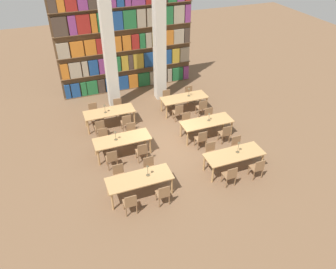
% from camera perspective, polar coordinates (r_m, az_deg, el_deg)
% --- Properties ---
extents(ground_plane, '(40.00, 40.00, 0.00)m').
position_cam_1_polar(ground_plane, '(14.08, -0.35, -1.80)').
color(ground_plane, brown).
extents(bookshelf_bank, '(7.23, 0.35, 5.50)m').
position_cam_1_polar(bookshelf_bank, '(17.77, -7.22, 15.83)').
color(bookshelf_bank, brown).
rests_on(bookshelf_bank, ground_plane).
extents(pillar_left, '(0.52, 0.52, 6.00)m').
position_cam_1_polar(pillar_left, '(15.94, -10.24, 14.48)').
color(pillar_left, beige).
rests_on(pillar_left, ground_plane).
extents(pillar_center, '(0.52, 0.52, 6.00)m').
position_cam_1_polar(pillar_center, '(16.55, -1.49, 15.77)').
color(pillar_center, beige).
rests_on(pillar_center, ground_plane).
extents(reading_table_0, '(2.29, 0.87, 0.77)m').
position_cam_1_polar(reading_table_0, '(11.40, -5.00, -7.86)').
color(reading_table_0, tan).
rests_on(reading_table_0, ground_plane).
extents(chair_0, '(0.42, 0.40, 0.88)m').
position_cam_1_polar(chair_0, '(10.96, -6.62, -11.73)').
color(chair_0, olive).
rests_on(chair_0, ground_plane).
extents(chair_1, '(0.42, 0.40, 0.88)m').
position_cam_1_polar(chair_1, '(11.99, -8.47, -7.01)').
color(chair_1, olive).
rests_on(chair_1, ground_plane).
extents(chair_2, '(0.42, 0.40, 0.88)m').
position_cam_1_polar(chair_2, '(11.18, -0.85, -10.27)').
color(chair_2, olive).
rests_on(chair_2, ground_plane).
extents(chair_3, '(0.42, 0.40, 0.88)m').
position_cam_1_polar(chair_3, '(12.19, -3.21, -5.78)').
color(chair_3, olive).
rests_on(chair_3, ground_plane).
extents(desk_lamp_0, '(0.14, 0.14, 0.47)m').
position_cam_1_polar(desk_lamp_0, '(11.23, -3.57, -5.91)').
color(desk_lamp_0, brown).
rests_on(desk_lamp_0, reading_table_0).
extents(reading_table_1, '(2.29, 0.87, 0.77)m').
position_cam_1_polar(reading_table_1, '(12.64, 11.44, -3.59)').
color(reading_table_1, tan).
rests_on(reading_table_1, ground_plane).
extents(chair_4, '(0.42, 0.40, 0.88)m').
position_cam_1_polar(chair_4, '(12.06, 10.74, -6.98)').
color(chair_4, olive).
rests_on(chair_4, ground_plane).
extents(chair_5, '(0.42, 0.40, 0.88)m').
position_cam_1_polar(chair_5, '(13.00, 7.59, -3.08)').
color(chair_5, olive).
rests_on(chair_5, ground_plane).
extents(chair_6, '(0.42, 0.40, 0.88)m').
position_cam_1_polar(chair_6, '(12.61, 15.28, -5.60)').
color(chair_6, olive).
rests_on(chair_6, ground_plane).
extents(chair_7, '(0.42, 0.40, 0.88)m').
position_cam_1_polar(chair_7, '(13.50, 11.93, -1.96)').
color(chair_7, olive).
rests_on(chair_7, ground_plane).
extents(desk_lamp_1, '(0.14, 0.14, 0.50)m').
position_cam_1_polar(desk_lamp_1, '(12.49, 12.20, -1.82)').
color(desk_lamp_1, brown).
rests_on(desk_lamp_1, reading_table_1).
extents(reading_table_2, '(2.29, 0.87, 0.77)m').
position_cam_1_polar(reading_table_2, '(13.30, -7.99, -0.99)').
color(reading_table_2, tan).
rests_on(reading_table_2, ground_plane).
extents(chair_8, '(0.42, 0.40, 0.88)m').
position_cam_1_polar(chair_8, '(12.77, -9.78, -4.10)').
color(chair_8, olive).
rests_on(chair_8, ground_plane).
extents(chair_9, '(0.42, 0.40, 0.88)m').
position_cam_1_polar(chair_9, '(13.92, -11.10, -0.60)').
color(chair_9, olive).
rests_on(chair_9, ground_plane).
extents(chair_10, '(0.42, 0.40, 0.88)m').
position_cam_1_polar(chair_10, '(12.97, -4.58, -2.94)').
color(chair_10, olive).
rests_on(chair_10, ground_plane).
extents(chair_11, '(0.42, 0.40, 0.88)m').
position_cam_1_polar(chair_11, '(14.10, -6.32, 0.41)').
color(chair_11, olive).
rests_on(chair_11, ground_plane).
extents(desk_lamp_2, '(0.14, 0.14, 0.42)m').
position_cam_1_polar(desk_lamp_2, '(13.07, -9.17, 0.11)').
color(desk_lamp_2, brown).
rests_on(desk_lamp_2, reading_table_2).
extents(reading_table_3, '(2.29, 0.87, 0.77)m').
position_cam_1_polar(reading_table_3, '(14.34, 6.75, 2.03)').
color(reading_table_3, tan).
rests_on(reading_table_3, ground_plane).
extents(chair_12, '(0.42, 0.40, 0.88)m').
position_cam_1_polar(chair_12, '(13.69, 5.78, -0.73)').
color(chair_12, olive).
rests_on(chair_12, ground_plane).
extents(chair_13, '(0.42, 0.40, 0.88)m').
position_cam_1_polar(chair_13, '(14.76, 3.36, 2.30)').
color(chair_13, olive).
rests_on(chair_13, ground_plane).
extents(chair_14, '(0.42, 0.40, 0.88)m').
position_cam_1_polar(chair_14, '(14.16, 9.89, 0.23)').
color(chair_14, olive).
rests_on(chair_14, ground_plane).
extents(chair_15, '(0.42, 0.40, 0.88)m').
position_cam_1_polar(chair_15, '(15.20, 7.26, 3.11)').
color(chair_15, olive).
rests_on(chair_15, ground_plane).
extents(desk_lamp_3, '(0.14, 0.14, 0.39)m').
position_cam_1_polar(desk_lamp_3, '(14.23, 7.18, 3.32)').
color(desk_lamp_3, brown).
rests_on(desk_lamp_3, reading_table_3).
extents(reading_table_4, '(2.29, 0.87, 0.77)m').
position_cam_1_polar(reading_table_4, '(15.20, -10.18, 3.74)').
color(reading_table_4, tan).
rests_on(reading_table_4, ground_plane).
extents(chair_16, '(0.42, 0.40, 0.88)m').
position_cam_1_polar(chair_16, '(14.63, -11.79, 1.21)').
color(chair_16, olive).
rests_on(chair_16, ground_plane).
extents(chair_17, '(0.42, 0.40, 0.88)m').
position_cam_1_polar(chair_17, '(15.85, -12.81, 3.90)').
color(chair_17, olive).
rests_on(chair_17, ground_plane).
extents(chair_18, '(0.42, 0.40, 0.88)m').
position_cam_1_polar(chair_18, '(14.80, -7.30, 2.14)').
color(chair_18, olive).
rests_on(chair_18, ground_plane).
extents(chair_19, '(0.42, 0.40, 0.88)m').
position_cam_1_polar(chair_19, '(16.00, -8.64, 4.73)').
color(chair_19, olive).
rests_on(chair_19, ground_plane).
extents(desk_lamp_4, '(0.14, 0.14, 0.42)m').
position_cam_1_polar(desk_lamp_4, '(14.95, -10.97, 4.71)').
color(desk_lamp_4, brown).
rests_on(desk_lamp_4, reading_table_4).
extents(reading_table_5, '(2.29, 0.87, 0.77)m').
position_cam_1_polar(reading_table_5, '(16.14, 2.84, 6.25)').
color(reading_table_5, tan).
rests_on(reading_table_5, ground_plane).
extents(chair_20, '(0.42, 0.40, 0.88)m').
position_cam_1_polar(chair_20, '(15.46, 1.78, 3.99)').
color(chair_20, olive).
rests_on(chair_20, ground_plane).
extents(chair_21, '(0.42, 0.40, 0.88)m').
position_cam_1_polar(chair_21, '(16.62, -0.13, 6.36)').
color(chair_21, olive).
rests_on(chair_21, ground_plane).
extents(chair_22, '(0.42, 0.40, 0.88)m').
position_cam_1_polar(chair_22, '(15.91, 5.87, 4.78)').
color(chair_22, olive).
rests_on(chair_22, ground_plane).
extents(chair_23, '(0.42, 0.40, 0.88)m').
position_cam_1_polar(chair_23, '(17.04, 3.75, 7.05)').
color(chair_23, olive).
rests_on(chair_23, ground_plane).
extents(desk_lamp_5, '(0.14, 0.14, 0.45)m').
position_cam_1_polar(desk_lamp_5, '(16.10, 3.67, 7.67)').
color(desk_lamp_5, brown).
rests_on(desk_lamp_5, reading_table_5).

